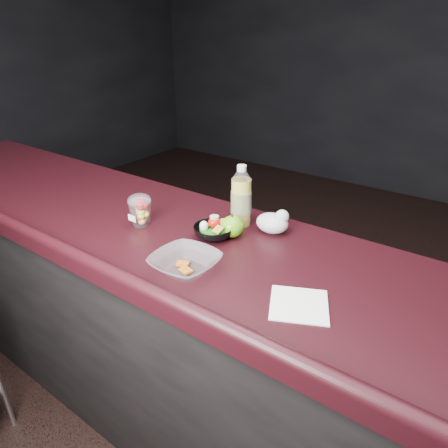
{
  "coord_description": "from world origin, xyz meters",
  "views": [
    {
      "loc": [
        0.8,
        -0.7,
        1.72
      ],
      "look_at": [
        0.06,
        0.33,
        1.1
      ],
      "focal_mm": 32.0,
      "sensor_mm": 36.0,
      "label": 1
    }
  ],
  "objects": [
    {
      "name": "green_apple",
      "position": [
        0.05,
        0.39,
        1.06
      ],
      "size": [
        0.09,
        0.09,
        0.09
      ],
      "color": "#459010",
      "rests_on": "counter"
    },
    {
      "name": "plastic_bag",
      "position": [
        0.16,
        0.51,
        1.06
      ],
      "size": [
        0.13,
        0.1,
        0.09
      ],
      "color": "silver",
      "rests_on": "counter"
    },
    {
      "name": "paper_napkin",
      "position": [
        0.44,
        0.16,
        1.02
      ],
      "size": [
        0.21,
        0.21,
        0.0
      ],
      "primitive_type": "cube",
      "rotation": [
        0.0,
        0.0,
        0.45
      ],
      "color": "white",
      "rests_on": "counter"
    },
    {
      "name": "fruit_cup",
      "position": [
        -0.29,
        0.26,
        1.09
      ],
      "size": [
        0.09,
        0.09,
        0.13
      ],
      "color": "white",
      "rests_on": "counter"
    },
    {
      "name": "lemonade_bottle",
      "position": [
        0.02,
        0.5,
        1.12
      ],
      "size": [
        0.08,
        0.08,
        0.24
      ],
      "color": "gold",
      "rests_on": "counter"
    },
    {
      "name": "snack_bowl",
      "position": [
        0.0,
        0.35,
        1.05
      ],
      "size": [
        0.19,
        0.19,
        0.08
      ],
      "rotation": [
        0.0,
        0.0,
        -0.3
      ],
      "color": "black",
      "rests_on": "counter"
    },
    {
      "name": "counter",
      "position": [
        0.0,
        0.3,
        0.51
      ],
      "size": [
        4.06,
        0.71,
        1.02
      ],
      "color": "black",
      "rests_on": "ground"
    },
    {
      "name": "takeout_bowl",
      "position": [
        0.07,
        0.11,
        1.05
      ],
      "size": [
        0.21,
        0.21,
        0.05
      ],
      "rotation": [
        0.0,
        0.0,
        0.01
      ],
      "color": "silver",
      "rests_on": "counter"
    }
  ]
}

